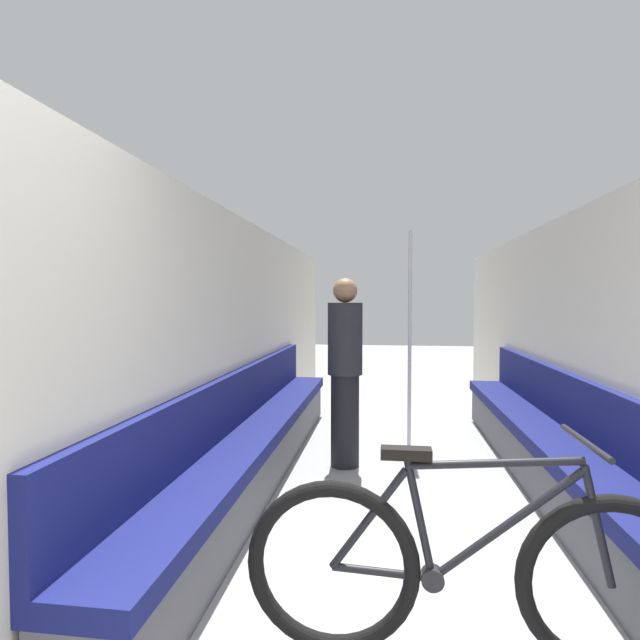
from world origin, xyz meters
TOP-DOWN VIEW (x-y plane):
  - wall_left at (-1.36, 2.91)m, footprint 0.10×9.02m
  - wall_right at (1.36, 2.91)m, footprint 0.10×9.02m
  - bench_seat_row_left at (-1.13, 2.82)m, footprint 0.41×4.76m
  - bench_seat_row_right at (1.13, 2.82)m, footprint 0.41×4.76m
  - bicycle at (0.21, 0.99)m, footprint 1.77×0.46m
  - grab_pole_near at (0.12, 3.89)m, footprint 0.08×0.08m
  - passenger_standing at (-0.46, 3.28)m, footprint 0.30×0.30m

SIDE VIEW (x-z plane):
  - bench_seat_row_left at x=-1.13m, z-range -0.14..0.74m
  - bench_seat_row_right at x=1.13m, z-range -0.14..0.74m
  - bicycle at x=0.21m, z-range -0.09..0.83m
  - passenger_standing at x=-0.46m, z-range 0.03..1.65m
  - grab_pole_near at x=0.12m, z-range -0.03..2.08m
  - wall_left at x=-1.36m, z-range 0.00..2.13m
  - wall_right at x=1.36m, z-range 0.00..2.13m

